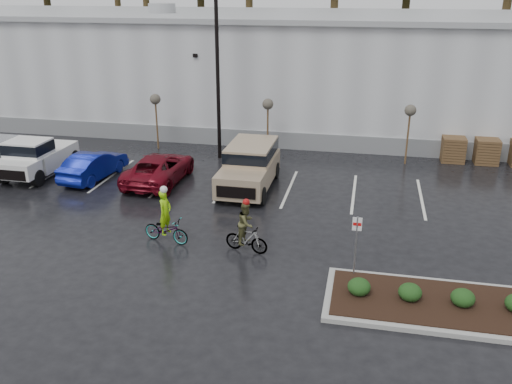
% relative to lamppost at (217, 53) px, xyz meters
% --- Properties ---
extents(ground, '(120.00, 120.00, 0.00)m').
position_rel_lamppost_xyz_m(ground, '(4.00, -12.00, -5.69)').
color(ground, black).
rests_on(ground, ground).
extents(warehouse, '(60.50, 15.50, 7.20)m').
position_rel_lamppost_xyz_m(warehouse, '(4.00, 9.99, -2.04)').
color(warehouse, silver).
rests_on(warehouse, ground).
extents(wooded_ridge, '(80.00, 25.00, 6.00)m').
position_rel_lamppost_xyz_m(wooded_ridge, '(4.00, 33.00, -2.69)').
color(wooded_ridge, '#25441C').
rests_on(wooded_ridge, ground).
extents(lamppost, '(0.50, 1.00, 9.22)m').
position_rel_lamppost_xyz_m(lamppost, '(0.00, 0.00, 0.00)').
color(lamppost, black).
rests_on(lamppost, ground).
extents(sapling_west, '(0.60, 0.60, 3.20)m').
position_rel_lamppost_xyz_m(sapling_west, '(-4.00, 1.00, -2.96)').
color(sapling_west, '#4D351F').
rests_on(sapling_west, ground).
extents(sapling_mid, '(0.60, 0.60, 3.20)m').
position_rel_lamppost_xyz_m(sapling_mid, '(2.50, 1.00, -2.96)').
color(sapling_mid, '#4D351F').
rests_on(sapling_mid, ground).
extents(sapling_east, '(0.60, 0.60, 3.20)m').
position_rel_lamppost_xyz_m(sapling_east, '(10.00, 1.00, -2.96)').
color(sapling_east, '#4D351F').
rests_on(sapling_east, ground).
extents(pallet_stack_a, '(1.20, 1.20, 1.35)m').
position_rel_lamppost_xyz_m(pallet_stack_a, '(12.50, 2.00, -5.01)').
color(pallet_stack_a, '#4D351F').
rests_on(pallet_stack_a, ground).
extents(pallet_stack_b, '(1.20, 1.20, 1.35)m').
position_rel_lamppost_xyz_m(pallet_stack_b, '(14.20, 2.00, -5.01)').
color(pallet_stack_b, '#4D351F').
rests_on(pallet_stack_b, ground).
extents(curb_island, '(8.00, 3.00, 0.15)m').
position_rel_lamppost_xyz_m(curb_island, '(11.00, -13.00, -5.61)').
color(curb_island, gray).
rests_on(curb_island, ground).
extents(mulch_bed, '(7.60, 2.60, 0.04)m').
position_rel_lamppost_xyz_m(mulch_bed, '(11.00, -13.00, -5.52)').
color(mulch_bed, black).
rests_on(mulch_bed, curb_island).
extents(shrub_a, '(0.70, 0.70, 0.52)m').
position_rel_lamppost_xyz_m(shrub_a, '(8.00, -13.00, -5.27)').
color(shrub_a, black).
rests_on(shrub_a, curb_island).
extents(shrub_b, '(0.70, 0.70, 0.52)m').
position_rel_lamppost_xyz_m(shrub_b, '(9.50, -13.00, -5.27)').
color(shrub_b, black).
rests_on(shrub_b, curb_island).
extents(shrub_c, '(0.70, 0.70, 0.52)m').
position_rel_lamppost_xyz_m(shrub_c, '(11.00, -13.00, -5.27)').
color(shrub_c, black).
rests_on(shrub_c, curb_island).
extents(fire_lane_sign, '(0.30, 0.05, 2.20)m').
position_rel_lamppost_xyz_m(fire_lane_sign, '(7.80, -11.80, -4.28)').
color(fire_lane_sign, gray).
rests_on(fire_lane_sign, ground).
extents(pickup_white, '(2.10, 5.20, 1.96)m').
position_rel_lamppost_xyz_m(pickup_white, '(-8.15, -4.33, -4.71)').
color(pickup_white, silver).
rests_on(pickup_white, ground).
extents(car_blue, '(1.91, 4.26, 1.36)m').
position_rel_lamppost_xyz_m(car_blue, '(-5.15, -4.55, -5.01)').
color(car_blue, navy).
rests_on(car_blue, ground).
extents(car_red, '(2.34, 5.00, 1.38)m').
position_rel_lamppost_xyz_m(car_red, '(-1.81, -4.36, -4.99)').
color(car_red, maroon).
rests_on(car_red, ground).
extents(suv_tan, '(2.20, 5.10, 2.06)m').
position_rel_lamppost_xyz_m(suv_tan, '(2.64, -4.39, -4.66)').
color(suv_tan, tan).
rests_on(suv_tan, ground).
extents(cyclist_hivis, '(1.92, 0.99, 2.22)m').
position_rel_lamppost_xyz_m(cyclist_hivis, '(0.86, -10.50, -4.99)').
color(cyclist_hivis, '#3F3F44').
rests_on(cyclist_hivis, ground).
extents(cyclist_olive, '(1.63, 0.82, 2.04)m').
position_rel_lamppost_xyz_m(cyclist_olive, '(3.95, -10.67, -4.92)').
color(cyclist_olive, '#3F3F44').
rests_on(cyclist_olive, ground).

